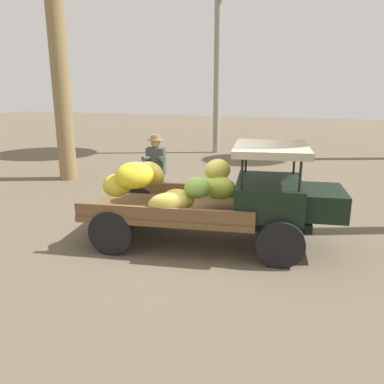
% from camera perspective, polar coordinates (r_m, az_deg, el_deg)
% --- Properties ---
extents(ground_plane, '(60.00, 60.00, 0.00)m').
position_cam_1_polar(ground_plane, '(7.17, 0.54, -7.55)').
color(ground_plane, brown).
extents(truck, '(4.60, 2.23, 1.82)m').
position_cam_1_polar(truck, '(6.86, 4.45, -0.86)').
color(truck, black).
rests_on(truck, ground).
extents(farmer, '(0.52, 0.48, 1.74)m').
position_cam_1_polar(farmer, '(8.78, -5.27, 3.47)').
color(farmer, '#7F6155').
rests_on(farmer, ground).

